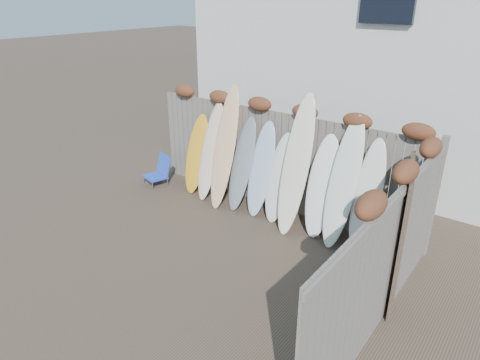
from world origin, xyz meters
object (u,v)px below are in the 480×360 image
Objects in this scene: lattice_panel at (401,234)px; surfboard_0 at (197,154)px; wooden_crate at (367,280)px; beach_chair at (159,171)px.

surfboard_0 is (-4.74, 0.98, -0.15)m from lattice_panel.
lattice_panel is at bearing 53.83° from wooden_crate.
beach_chair is 0.33× the size of lattice_panel.
wooden_crate is at bearing -11.27° from beach_chair.
beach_chair is at bearing 157.04° from lattice_panel.
beach_chair is 1.02× the size of wooden_crate.
beach_chair is at bearing -166.79° from surfboard_0.
beach_chair is 5.53m from wooden_crate.
lattice_panel is (5.68, -0.72, 0.69)m from beach_chair.
lattice_panel reaches higher than wooden_crate.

